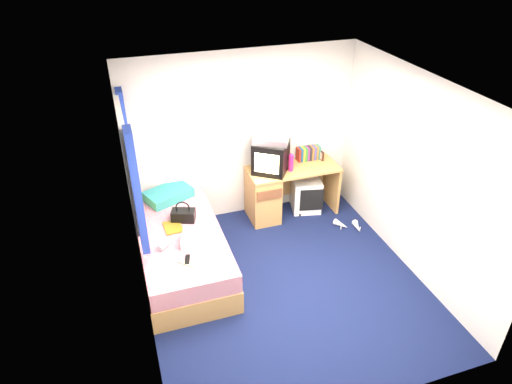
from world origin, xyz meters
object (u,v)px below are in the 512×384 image
object	(u,v)px
colour_swatch_fan	(187,264)
white_heels	(349,226)
storage_cube	(306,194)
desk	(274,191)
water_bottle	(166,244)
aerosol_can	(284,161)
remote_control	(187,260)
bed	(182,250)
handbag	(183,215)
crt_tv	(271,157)
pillow	(168,194)
magazine	(173,227)
towel	(196,240)
picture_frame	(321,155)
pink_water_bottle	(291,163)
vcr	(271,139)

from	to	relation	value
colour_swatch_fan	white_heels	world-z (taller)	colour_swatch_fan
storage_cube	desk	bearing A→B (deg)	-165.96
desk	water_bottle	distance (m)	1.95
aerosol_can	remote_control	xyz separation A→B (m)	(-1.67, -1.35, -0.29)
bed	desk	distance (m)	1.66
handbag	remote_control	world-z (taller)	handbag
crt_tv	pillow	bearing A→B (deg)	-147.73
desk	white_heels	xyz separation A→B (m)	(0.90, -0.65, -0.37)
magazine	colour_swatch_fan	size ratio (longest dim) A/B	1.27
bed	storage_cube	xyz separation A→B (m)	(2.00, 0.75, -0.01)
desk	crt_tv	bearing A→B (deg)	179.90
crt_tv	magazine	xyz separation A→B (m)	(-1.49, -0.62, -0.42)
storage_cube	water_bottle	size ratio (longest dim) A/B	2.54
magazine	remote_control	xyz separation A→B (m)	(0.05, -0.67, 0.00)
towel	white_heels	distance (m)	2.35
picture_frame	towel	xyz separation A→B (m)	(-2.10, -1.12, -0.23)
bed	water_bottle	world-z (taller)	water_bottle
handbag	water_bottle	distance (m)	0.55
storage_cube	bed	bearing A→B (deg)	-147.04
pink_water_bottle	colour_swatch_fan	bearing A→B (deg)	-143.56
vcr	white_heels	size ratio (longest dim) A/B	1.32
vcr	aerosol_can	bearing A→B (deg)	42.42
remote_control	white_heels	bearing A→B (deg)	29.53
handbag	magazine	distance (m)	0.21
storage_cube	white_heels	xyz separation A→B (m)	(0.39, -0.66, -0.21)
remote_control	crt_tv	bearing A→B (deg)	56.51
water_bottle	colour_swatch_fan	distance (m)	0.42
handbag	remote_control	distance (m)	0.79
aerosol_can	white_heels	distance (m)	1.30
magazine	bed	bearing A→B (deg)	-61.19
desk	aerosol_can	size ratio (longest dim) A/B	6.89
picture_frame	towel	size ratio (longest dim) A/B	0.44
crt_tv	towel	xyz separation A→B (m)	(-1.29, -1.02, -0.38)
handbag	magazine	world-z (taller)	handbag
aerosol_can	desk	bearing A→B (deg)	-160.68
picture_frame	aerosol_can	xyz separation A→B (m)	(-0.59, -0.04, 0.02)
water_bottle	handbag	bearing A→B (deg)	57.19
pink_water_bottle	water_bottle	world-z (taller)	pink_water_bottle
bed	pillow	distance (m)	0.87
towel	remote_control	size ratio (longest dim) A/B	1.98
remote_control	aerosol_can	bearing A→B (deg)	53.61
remote_control	magazine	bearing A→B (deg)	109.02
towel	magazine	xyz separation A→B (m)	(-0.20, 0.40, -0.05)
water_bottle	colour_swatch_fan	bearing A→B (deg)	-65.71
storage_cube	vcr	bearing A→B (deg)	-166.52
aerosol_can	remote_control	size ratio (longest dim) A/B	1.18
vcr	handbag	xyz separation A→B (m)	(-1.34, -0.51, -0.62)
remote_control	picture_frame	bearing A→B (deg)	46.27
colour_swatch_fan	remote_control	bearing A→B (deg)	74.73
crt_tv	magazine	size ratio (longest dim) A/B	2.14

